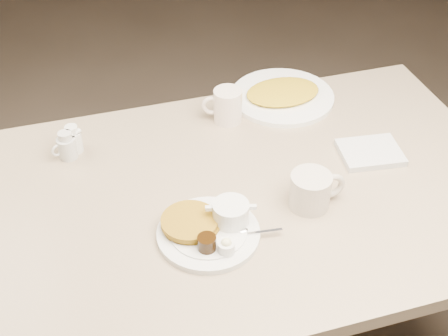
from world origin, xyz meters
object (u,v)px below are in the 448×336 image
object	(u,v)px
main_plate	(210,227)
coffee_mug_far	(227,106)
hash_plate	(283,95)
creamer_left	(67,146)
diner_table	(226,241)
coffee_mug_near	(312,190)
creamer_right	(73,140)

from	to	relation	value
main_plate	coffee_mug_far	xyz separation A→B (m)	(0.17, 0.43, 0.03)
main_plate	hash_plate	world-z (taller)	main_plate
creamer_left	diner_table	bearing A→B (deg)	-36.28
diner_table	coffee_mug_near	size ratio (longest dim) A/B	10.45
main_plate	hash_plate	size ratio (longest dim) A/B	0.95
creamer_right	coffee_mug_near	bearing A→B (deg)	-35.91
main_plate	coffee_mug_near	bearing A→B (deg)	5.88
main_plate	creamer_left	distance (m)	0.48
creamer_left	main_plate	bearing A→B (deg)	-53.39
main_plate	creamer_right	bearing A→B (deg)	123.09
main_plate	creamer_right	xyz separation A→B (m)	(-0.27, 0.41, 0.01)
diner_table	coffee_mug_far	bearing A→B (deg)	72.88
coffee_mug_near	creamer_left	xyz separation A→B (m)	(-0.55, 0.36, -0.01)
creamer_right	coffee_mug_far	bearing A→B (deg)	2.30
coffee_mug_near	hash_plate	size ratio (longest dim) A/B	0.44
main_plate	coffee_mug_far	distance (m)	0.47
creamer_right	hash_plate	xyz separation A→B (m)	(0.64, 0.08, -0.02)
coffee_mug_near	hash_plate	bearing A→B (deg)	77.42
main_plate	creamer_left	xyz separation A→B (m)	(-0.29, 0.39, 0.01)
main_plate	hash_plate	xyz separation A→B (m)	(0.37, 0.49, -0.01)
coffee_mug_far	creamer_right	world-z (taller)	coffee_mug_far
creamer_right	hash_plate	size ratio (longest dim) A/B	0.24
creamer_left	coffee_mug_near	bearing A→B (deg)	-33.18
creamer_left	creamer_right	xyz separation A→B (m)	(0.02, 0.02, 0.00)
hash_plate	coffee_mug_near	bearing A→B (deg)	-102.58
coffee_mug_far	creamer_left	world-z (taller)	coffee_mug_far
creamer_left	creamer_right	world-z (taller)	same
coffee_mug_near	coffee_mug_far	distance (m)	0.42
main_plate	coffee_mug_near	size ratio (longest dim) A/B	2.19
creamer_left	creamer_right	bearing A→B (deg)	52.16
diner_table	coffee_mug_far	size ratio (longest dim) A/B	11.92
coffee_mug_near	creamer_left	bearing A→B (deg)	146.82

